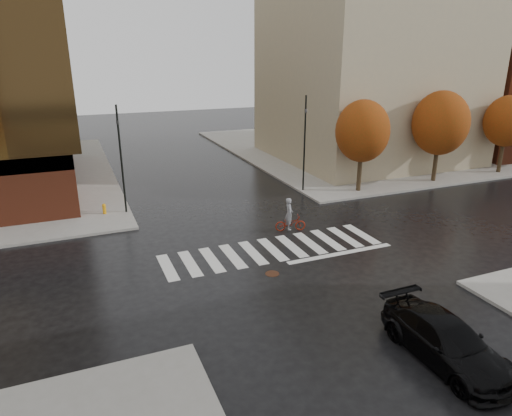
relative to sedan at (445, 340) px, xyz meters
The scene contains 14 objects.
ground 9.96m from the sedan, 99.24° to the left, with size 120.00×120.00×0.00m, color black.
sidewalk_ne 36.41m from the sedan, 57.79° to the left, with size 30.00×30.00×0.15m, color gray.
crosswalk 10.45m from the sedan, 98.80° to the left, with size 12.00×3.00×0.01m, color silver.
building_ne_tan 32.04m from the sedan, 60.11° to the left, with size 16.00×16.00×18.00m, color tan.
building_ne_brick 41.15m from the sedan, 39.41° to the left, with size 14.00×14.00×14.00m, color maroon.
tree_ne_a 19.51m from the sedan, 63.96° to the left, with size 3.80×3.80×6.50m.
tree_ne_b 23.42m from the sedan, 48.16° to the left, with size 4.20×4.20×6.89m.
tree_ne_c 28.48m from the sedan, 37.52° to the left, with size 3.60×3.60×6.31m.
sedan is the anchor object (origin of this frame).
cyclist 12.31m from the sedan, 88.16° to the left, with size 1.84×1.03×1.98m.
traffic_light_nw 20.64m from the sedan, 112.77° to the left, with size 0.21×0.19×6.66m.
traffic_light_ne 19.65m from the sedan, 75.95° to the left, with size 0.19×0.21×6.77m.
fire_hydrant 21.09m from the sedan, 115.84° to the left, with size 0.23×0.23×0.65m.
manhole 8.30m from the sedan, 109.34° to the left, with size 0.66×0.66×0.01m, color #482919.
Camera 1 is at (-9.08, -19.25, 9.77)m, focal length 32.00 mm.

